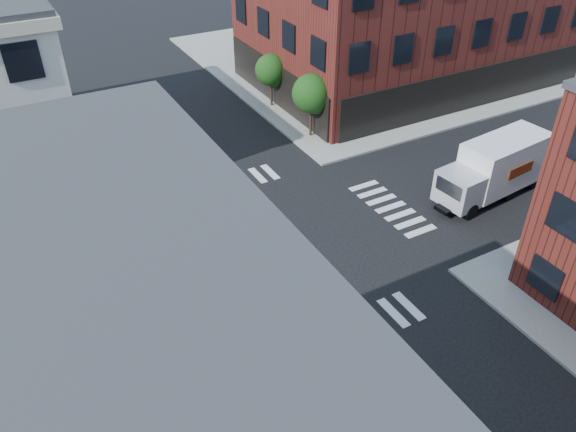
# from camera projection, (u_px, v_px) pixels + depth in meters

# --- Properties ---
(ground) EXTENTS (120.00, 120.00, 0.00)m
(ground) POSITION_uv_depth(u_px,v_px,m) (286.00, 243.00, 30.03)
(ground) COLOR black
(ground) RESTS_ON ground
(sidewalk_ne) EXTENTS (30.00, 30.00, 0.15)m
(sidewalk_ne) POSITION_uv_depth(u_px,v_px,m) (373.00, 58.00, 53.35)
(sidewalk_ne) COLOR gray
(sidewalk_ne) RESTS_ON ground
(building_ne) EXTENTS (25.00, 16.00, 12.00)m
(building_ne) POSITION_uv_depth(u_px,v_px,m) (410.00, 7.00, 46.17)
(building_ne) COLOR #4B1812
(building_ne) RESTS_ON ground
(tree_near) EXTENTS (2.69, 2.69, 4.49)m
(tree_near) POSITION_uv_depth(u_px,v_px,m) (312.00, 95.00, 38.36)
(tree_near) COLOR black
(tree_near) RESTS_ON ground
(tree_far) EXTENTS (2.43, 2.43, 4.07)m
(tree_far) POSITION_uv_depth(u_px,v_px,m) (272.00, 72.00, 42.82)
(tree_far) COLOR black
(tree_far) RESTS_ON ground
(signal_pole) EXTENTS (1.29, 1.24, 4.60)m
(signal_pole) POSITION_uv_depth(u_px,v_px,m) (214.00, 331.00, 20.94)
(signal_pole) COLOR black
(signal_pole) RESTS_ON ground
(box_truck) EXTENTS (7.97, 3.12, 3.53)m
(box_truck) POSITION_uv_depth(u_px,v_px,m) (495.00, 168.00, 32.91)
(box_truck) COLOR silver
(box_truck) RESTS_ON ground
(traffic_cone) EXTENTS (0.49, 0.49, 0.76)m
(traffic_cone) POSITION_uv_depth(u_px,v_px,m) (223.00, 335.00, 24.13)
(traffic_cone) COLOR orange
(traffic_cone) RESTS_ON ground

